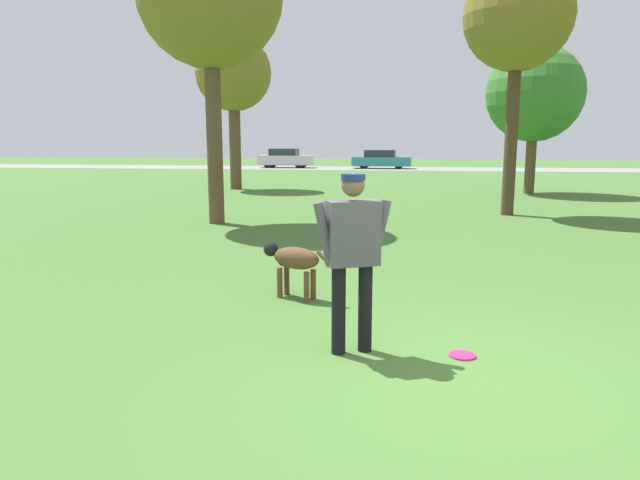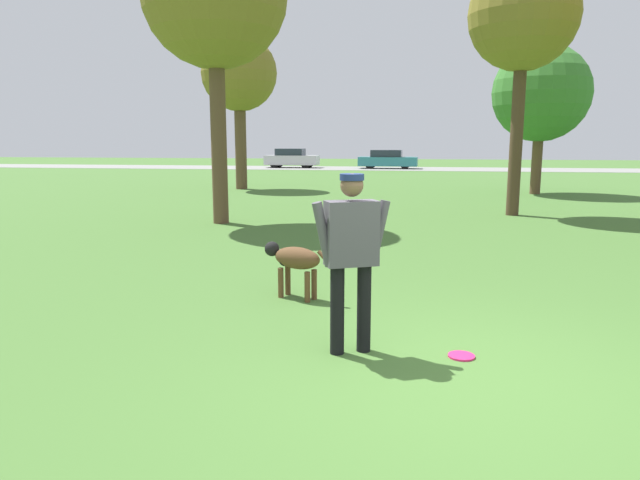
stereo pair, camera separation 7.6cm
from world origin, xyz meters
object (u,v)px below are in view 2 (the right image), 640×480
object	(u,v)px
tree_mid_center	(523,18)
dog	(294,260)
frisbee	(461,356)
tree_far_left	(239,75)
parked_car_teal	(388,160)
tree_far_right	(541,94)
parked_car_silver	(292,158)
person	(351,248)

from	to	relation	value
tree_mid_center	dog	bearing A→B (deg)	-114.34
frisbee	tree_far_left	size ratio (longest dim) A/B	0.04
parked_car_teal	frisbee	bearing A→B (deg)	-83.64
tree_far_left	tree_far_right	distance (m)	11.53
tree_far_left	parked_car_silver	distance (m)	19.60
person	dog	distance (m)	2.03
parked_car_silver	tree_far_right	bearing A→B (deg)	-54.15
parked_car_silver	parked_car_teal	distance (m)	7.12
tree_mid_center	parked_car_teal	size ratio (longest dim) A/B	1.52
dog	person	bearing A→B (deg)	140.66
dog	tree_mid_center	size ratio (longest dim) A/B	0.15
person	parked_car_silver	world-z (taller)	person
person	tree_mid_center	bearing A→B (deg)	49.59
tree_far_left	tree_mid_center	distance (m)	11.91
tree_far_left	tree_mid_center	size ratio (longest dim) A/B	0.96
frisbee	tree_far_right	world-z (taller)	tree_far_right
tree_far_left	parked_car_silver	xyz separation A→B (m)	(-2.02, 19.11, -3.87)
frisbee	tree_mid_center	size ratio (longest dim) A/B	0.04
tree_far_left	tree_mid_center	bearing A→B (deg)	-36.01
tree_far_right	parked_car_silver	bearing A→B (deg)	124.71
person	parked_car_silver	xyz separation A→B (m)	(-8.52, 36.79, -0.30)
tree_far_left	tree_far_right	size ratio (longest dim) A/B	1.14
dog	parked_car_teal	bearing A→B (deg)	-65.83
tree_far_right	tree_mid_center	size ratio (longest dim) A/B	0.84
frisbee	parked_car_teal	xyz separation A→B (m)	(-2.41, 36.51, 0.64)
tree_far_right	tree_mid_center	xyz separation A→B (m)	(-1.86, -6.60, 1.36)
tree_far_left	tree_mid_center	world-z (taller)	tree_mid_center
person	tree_far_right	size ratio (longest dim) A/B	0.31
dog	tree_far_right	size ratio (longest dim) A/B	0.18
person	tree_far_right	xyz separation A→B (m)	(5.00, 17.27, 2.66)
person	parked_car_silver	size ratio (longest dim) A/B	0.42
dog	parked_car_teal	world-z (taller)	parked_car_teal
tree_mid_center	parked_car_silver	size ratio (longest dim) A/B	1.63
person	frisbee	xyz separation A→B (m)	(1.01, 0.04, -0.98)
tree_far_left	parked_car_teal	xyz separation A→B (m)	(5.10, 18.87, -3.92)
dog	parked_car_silver	bearing A→B (deg)	-54.38
frisbee	parked_car_silver	size ratio (longest dim) A/B	0.06
frisbee	person	bearing A→B (deg)	-177.69
tree_far_right	person	bearing A→B (deg)	-106.14
dog	parked_car_silver	size ratio (longest dim) A/B	0.24
frisbee	parked_car_silver	world-z (taller)	parked_car_silver
tree_far_left	dog	bearing A→B (deg)	-70.66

